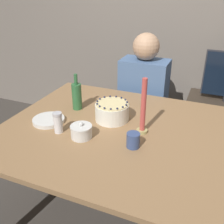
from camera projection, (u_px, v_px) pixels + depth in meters
ground_plane at (113, 216)px, 1.94m from camera, size 12.00×12.00×0.00m
wall_behind at (169, 11)px, 2.51m from camera, size 8.00×0.05×2.60m
dining_table at (113, 142)px, 1.65m from camera, size 1.35×1.18×0.75m
cake at (112, 111)px, 1.67m from camera, size 0.22×0.22×0.13m
sugar_bowl at (81, 131)px, 1.49m from camera, size 0.13×0.13×0.10m
sugar_shaker at (58, 122)px, 1.53m from camera, size 0.05×0.05×0.13m
plate_stack at (49, 120)px, 1.67m from camera, size 0.20×0.20×0.02m
candle at (143, 111)px, 1.50m from camera, size 0.07×0.07×0.34m
bottle at (77, 96)px, 1.80m from camera, size 0.07×0.07×0.25m
cup at (133, 140)px, 1.41m from camera, size 0.07×0.07×0.08m
person_man_blue_shirt at (142, 109)px, 2.37m from camera, size 0.40×0.34×1.19m
side_cabinet at (222, 128)px, 2.52m from camera, size 0.71×0.43×0.57m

